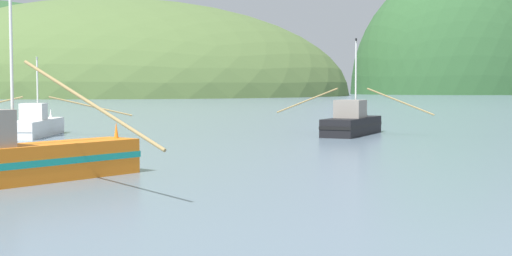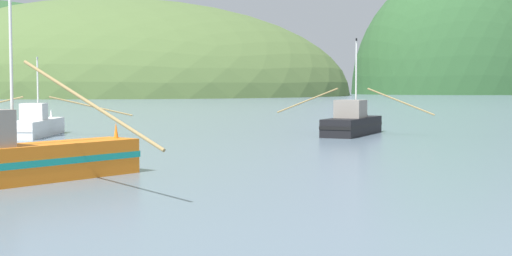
# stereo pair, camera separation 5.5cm
# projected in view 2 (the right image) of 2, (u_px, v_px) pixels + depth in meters

# --- Properties ---
(hill_far_center) EXTENTS (160.11, 128.08, 65.29)m
(hill_far_center) POSITION_uv_depth(u_px,v_px,m) (122.00, 96.00, 251.33)
(hill_far_center) COLOR #516B38
(hill_far_center) RESTS_ON ground
(hill_mid_left) EXTENTS (88.36, 70.69, 102.22)m
(hill_mid_left) POSITION_uv_depth(u_px,v_px,m) (458.00, 94.00, 296.01)
(hill_mid_left) COLOR #2D562D
(hill_mid_left) RESTS_ON ground
(fishing_boat_black) EXTENTS (9.67, 8.10, 7.37)m
(fishing_boat_black) POSITION_uv_depth(u_px,v_px,m) (352.00, 123.00, 55.40)
(fishing_boat_black) COLOR black
(fishing_boat_black) RESTS_ON ground
(fishing_boat_orange) EXTENTS (10.33, 13.78, 7.78)m
(fishing_boat_orange) POSITION_uv_depth(u_px,v_px,m) (8.00, 160.00, 27.88)
(fishing_boat_orange) COLOR orange
(fishing_boat_orange) RESTS_ON ground
(fishing_boat_white) EXTENTS (13.80, 8.89, 5.88)m
(fishing_boat_white) POSITION_uv_depth(u_px,v_px,m) (36.00, 126.00, 53.98)
(fishing_boat_white) COLOR white
(fishing_boat_white) RESTS_ON ground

